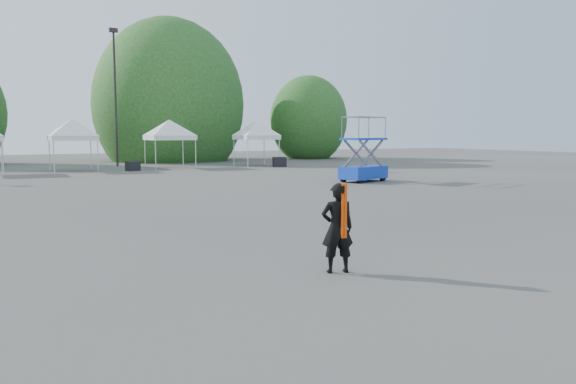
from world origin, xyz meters
name	(u,v)px	position (x,y,z in m)	size (l,w,h in m)	color
ground	(300,253)	(0.00, 0.00, 0.00)	(120.00, 120.00, 0.00)	#474442
light_pole_east	(115,89)	(3.00, 32.00, 5.52)	(0.60, 0.25, 9.80)	black
tree_mid_e	(169,105)	(9.00, 39.00, 4.84)	(5.12, 5.12, 7.79)	#382314
tree_far_e	(308,120)	(22.00, 37.00, 3.63)	(3.84, 3.84, 5.84)	#382314
tent_e	(72,123)	(-0.47, 28.40, 3.06)	(3.92, 3.92, 3.88)	silver
tent_f	(169,124)	(5.88, 28.57, 3.06)	(4.20, 4.20, 3.88)	silver
tent_g	(256,124)	(12.30, 28.16, 3.06)	(3.86, 3.86, 3.88)	silver
man	(337,228)	(-0.20, -1.64, 0.78)	(0.65, 0.52, 1.56)	black
scissor_lift	(364,149)	(11.05, 13.05, 1.61)	(2.73, 1.90, 3.20)	#0E37B8
crate_mid	(133,166)	(2.84, 26.56, 0.30)	(0.78, 0.61, 0.61)	black
crate_east	(279,162)	(13.09, 25.94, 0.35)	(0.90, 0.70, 0.70)	black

